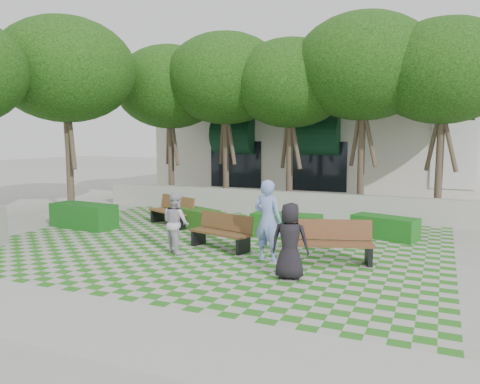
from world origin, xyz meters
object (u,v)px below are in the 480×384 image
at_px(person_dark, 290,241).
at_px(person_white, 176,223).
at_px(bench_east, 331,243).
at_px(hedge_midleft, 194,218).
at_px(person_blue, 268,220).
at_px(hedge_midright, 286,226).
at_px(hedge_west, 84,216).
at_px(hedge_east, 385,227).
at_px(bench_mid, 222,232).
at_px(bench_west, 173,211).

height_order(person_dark, person_white, person_dark).
distance_m(bench_east, hedge_midleft, 5.56).
bearing_deg(hedge_midleft, person_blue, -38.27).
height_order(bench_east, person_blue, person_blue).
bearing_deg(hedge_midright, hedge_west, -169.58).
height_order(hedge_midright, hedge_west, hedge_west).
height_order(hedge_west, person_white, person_white).
bearing_deg(hedge_midleft, hedge_midright, -3.85).
relative_size(bench_east, hedge_east, 1.08).
height_order(bench_mid, hedge_midleft, bench_mid).
bearing_deg(hedge_midleft, hedge_east, 7.92).
bearing_deg(person_blue, person_white, 14.67).
relative_size(hedge_east, person_blue, 0.95).
bearing_deg(person_blue, bench_east, -156.69).
xyz_separation_m(person_blue, person_white, (-2.36, -0.24, -0.19)).
bearing_deg(hedge_east, bench_east, -104.39).
xyz_separation_m(bench_mid, hedge_west, (-5.32, 0.79, -0.05)).
bearing_deg(person_dark, person_white, -22.39).
bearing_deg(bench_west, person_dark, -12.93).
bearing_deg(bench_west, hedge_east, 30.61).
xyz_separation_m(bench_west, hedge_midright, (4.04, -0.32, -0.12)).
distance_m(bench_west, person_white, 3.78).
height_order(hedge_east, person_dark, person_dark).
relative_size(hedge_east, hedge_west, 0.83).
distance_m(bench_mid, person_white, 1.25).
bearing_deg(bench_mid, hedge_midleft, 148.42).
bearing_deg(person_blue, hedge_midright, -72.94).
bearing_deg(person_white, hedge_midleft, -39.30).
bearing_deg(hedge_west, person_white, -20.24).
xyz_separation_m(bench_mid, person_dark, (2.42, -1.80, 0.36)).
distance_m(hedge_midleft, person_blue, 4.57).
xyz_separation_m(bench_mid, person_blue, (1.50, -0.61, 0.52)).
bearing_deg(bench_west, bench_east, 1.15).
xyz_separation_m(hedge_midleft, person_blue, (3.55, -2.80, 0.65)).
xyz_separation_m(hedge_east, hedge_west, (-9.10, -2.21, 0.07)).
relative_size(bench_east, person_white, 1.29).
distance_m(bench_east, hedge_east, 3.35).
distance_m(hedge_midleft, person_dark, 6.01).
height_order(hedge_midright, person_white, person_white).
height_order(hedge_midleft, person_white, person_white).
distance_m(bench_mid, bench_west, 3.71).
height_order(bench_west, hedge_east, bench_west).
distance_m(bench_east, hedge_midright, 2.87).
distance_m(bench_west, hedge_east, 6.72).
distance_m(person_dark, person_white, 3.41).
relative_size(bench_east, hedge_midright, 1.00).
relative_size(bench_east, hedge_midleft, 1.10).
bearing_deg(person_white, hedge_west, 9.07).
distance_m(hedge_west, person_white, 4.77).
relative_size(bench_east, bench_west, 1.03).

